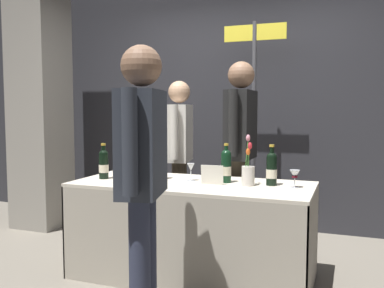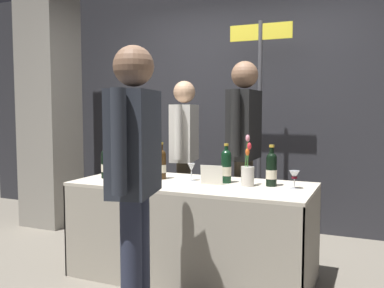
{
  "view_description": "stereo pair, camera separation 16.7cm",
  "coord_description": "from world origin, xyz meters",
  "px_view_note": "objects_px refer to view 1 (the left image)",
  "views": [
    {
      "loc": [
        1.15,
        -3.05,
        1.31
      ],
      "look_at": [
        0.0,
        0.0,
        1.05
      ],
      "focal_mm": 39.8,
      "sensor_mm": 36.0,
      "label": 1
    },
    {
      "loc": [
        1.3,
        -2.99,
        1.31
      ],
      "look_at": [
        0.0,
        0.0,
        1.05
      ],
      "focal_mm": 39.8,
      "sensor_mm": 36.0,
      "label": 2
    }
  ],
  "objects_px": {
    "tasting_table": "(192,211)",
    "concrete_pillar": "(40,88)",
    "taster_foreground_right": "(142,165)",
    "vendor_presenter": "(241,138)",
    "flower_vase": "(248,172)",
    "display_bottle_0": "(104,163)",
    "wine_glass_mid": "(295,175)",
    "wine_glass_near_vendor": "(191,168)",
    "booth_signpost": "(254,105)",
    "featured_wine_bottle": "(160,164)"
  },
  "relations": [
    {
      "from": "tasting_table",
      "to": "concrete_pillar",
      "type": "bearing_deg",
      "value": 159.18
    },
    {
      "from": "concrete_pillar",
      "to": "taster_foreground_right",
      "type": "height_order",
      "value": "concrete_pillar"
    },
    {
      "from": "vendor_presenter",
      "to": "taster_foreground_right",
      "type": "bearing_deg",
      "value": -5.69
    },
    {
      "from": "concrete_pillar",
      "to": "tasting_table",
      "type": "distance_m",
      "value": 2.48
    },
    {
      "from": "tasting_table",
      "to": "flower_vase",
      "type": "relative_size",
      "value": 4.84
    },
    {
      "from": "concrete_pillar",
      "to": "display_bottle_0",
      "type": "bearing_deg",
      "value": -32.79
    },
    {
      "from": "wine_glass_mid",
      "to": "wine_glass_near_vendor",
      "type": "bearing_deg",
      "value": 178.68
    },
    {
      "from": "wine_glass_near_vendor",
      "to": "booth_signpost",
      "type": "xyz_separation_m",
      "value": [
        0.26,
        1.12,
        0.51
      ]
    },
    {
      "from": "featured_wine_bottle",
      "to": "wine_glass_mid",
      "type": "distance_m",
      "value": 1.07
    },
    {
      "from": "display_bottle_0",
      "to": "vendor_presenter",
      "type": "relative_size",
      "value": 0.17
    },
    {
      "from": "concrete_pillar",
      "to": "wine_glass_near_vendor",
      "type": "relative_size",
      "value": 22.22
    },
    {
      "from": "tasting_table",
      "to": "taster_foreground_right",
      "type": "bearing_deg",
      "value": -86.8
    },
    {
      "from": "display_bottle_0",
      "to": "wine_glass_mid",
      "type": "bearing_deg",
      "value": 5.4
    },
    {
      "from": "flower_vase",
      "to": "tasting_table",
      "type": "bearing_deg",
      "value": -176.32
    },
    {
      "from": "concrete_pillar",
      "to": "featured_wine_bottle",
      "type": "relative_size",
      "value": 10.28
    },
    {
      "from": "wine_glass_mid",
      "to": "taster_foreground_right",
      "type": "height_order",
      "value": "taster_foreground_right"
    },
    {
      "from": "flower_vase",
      "to": "vendor_presenter",
      "type": "bearing_deg",
      "value": 108.95
    },
    {
      "from": "tasting_table",
      "to": "wine_glass_mid",
      "type": "height_order",
      "value": "wine_glass_mid"
    },
    {
      "from": "wine_glass_mid",
      "to": "taster_foreground_right",
      "type": "relative_size",
      "value": 0.08
    },
    {
      "from": "display_bottle_0",
      "to": "booth_signpost",
      "type": "distance_m",
      "value": 1.67
    },
    {
      "from": "wine_glass_mid",
      "to": "flower_vase",
      "type": "distance_m",
      "value": 0.34
    },
    {
      "from": "concrete_pillar",
      "to": "featured_wine_bottle",
      "type": "bearing_deg",
      "value": -22.26
    },
    {
      "from": "concrete_pillar",
      "to": "wine_glass_near_vendor",
      "type": "xyz_separation_m",
      "value": [
        2.07,
        -0.72,
        -0.7
      ]
    },
    {
      "from": "wine_glass_near_vendor",
      "to": "concrete_pillar",
      "type": "bearing_deg",
      "value": 160.78
    },
    {
      "from": "concrete_pillar",
      "to": "wine_glass_mid",
      "type": "height_order",
      "value": "concrete_pillar"
    },
    {
      "from": "wine_glass_near_vendor",
      "to": "flower_vase",
      "type": "relative_size",
      "value": 0.37
    },
    {
      "from": "wine_glass_near_vendor",
      "to": "booth_signpost",
      "type": "height_order",
      "value": "booth_signpost"
    },
    {
      "from": "booth_signpost",
      "to": "tasting_table",
      "type": "bearing_deg",
      "value": -100.15
    },
    {
      "from": "concrete_pillar",
      "to": "vendor_presenter",
      "type": "distance_m",
      "value": 2.38
    },
    {
      "from": "tasting_table",
      "to": "featured_wine_bottle",
      "type": "xyz_separation_m",
      "value": [
        -0.3,
        0.06,
        0.35
      ]
    },
    {
      "from": "wine_glass_mid",
      "to": "featured_wine_bottle",
      "type": "bearing_deg",
      "value": -179.95
    },
    {
      "from": "concrete_pillar",
      "to": "booth_signpost",
      "type": "distance_m",
      "value": 2.37
    },
    {
      "from": "wine_glass_near_vendor",
      "to": "tasting_table",
      "type": "bearing_deg",
      "value": -63.32
    },
    {
      "from": "featured_wine_bottle",
      "to": "booth_signpost",
      "type": "height_order",
      "value": "booth_signpost"
    },
    {
      "from": "tasting_table",
      "to": "vendor_presenter",
      "type": "relative_size",
      "value": 1.06
    },
    {
      "from": "featured_wine_bottle",
      "to": "wine_glass_mid",
      "type": "xyz_separation_m",
      "value": [
        1.07,
        0.0,
        -0.03
      ]
    },
    {
      "from": "display_bottle_0",
      "to": "wine_glass_near_vendor",
      "type": "relative_size",
      "value": 2.09
    },
    {
      "from": "featured_wine_bottle",
      "to": "flower_vase",
      "type": "xyz_separation_m",
      "value": [
        0.74,
        -0.03,
        -0.03
      ]
    },
    {
      "from": "taster_foreground_right",
      "to": "concrete_pillar",
      "type": "bearing_deg",
      "value": 38.0
    },
    {
      "from": "wine_glass_near_vendor",
      "to": "vendor_presenter",
      "type": "height_order",
      "value": "vendor_presenter"
    },
    {
      "from": "wine_glass_near_vendor",
      "to": "flower_vase",
      "type": "xyz_separation_m",
      "value": [
        0.48,
        -0.05,
        -0.0
      ]
    },
    {
      "from": "taster_foreground_right",
      "to": "booth_signpost",
      "type": "distance_m",
      "value": 2.17
    },
    {
      "from": "taster_foreground_right",
      "to": "wine_glass_mid",
      "type": "bearing_deg",
      "value": -49.21
    },
    {
      "from": "tasting_table",
      "to": "wine_glass_mid",
      "type": "xyz_separation_m",
      "value": [
        0.77,
        0.06,
        0.31
      ]
    },
    {
      "from": "flower_vase",
      "to": "wine_glass_near_vendor",
      "type": "bearing_deg",
      "value": 173.7
    },
    {
      "from": "display_bottle_0",
      "to": "flower_vase",
      "type": "distance_m",
      "value": 1.18
    },
    {
      "from": "taster_foreground_right",
      "to": "vendor_presenter",
      "type": "bearing_deg",
      "value": -18.93
    },
    {
      "from": "tasting_table",
      "to": "display_bottle_0",
      "type": "height_order",
      "value": "display_bottle_0"
    },
    {
      "from": "featured_wine_bottle",
      "to": "vendor_presenter",
      "type": "distance_m",
      "value": 0.83
    },
    {
      "from": "wine_glass_near_vendor",
      "to": "vendor_presenter",
      "type": "bearing_deg",
      "value": 67.35
    }
  ]
}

